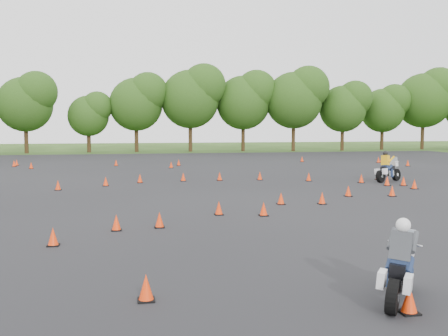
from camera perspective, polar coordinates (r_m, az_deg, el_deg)
name	(u,v)px	position (r m, az deg, el deg)	size (l,w,h in m)	color
ground	(244,210)	(18.17, 2.29, -4.84)	(140.00, 140.00, 0.00)	#2D5119
asphalt_pad	(216,189)	(24.00, -0.87, -2.44)	(62.00, 62.00, 0.00)	black
treeline	(191,110)	(52.96, -3.78, 6.59)	(86.58, 32.29, 10.76)	#264714
traffic_cones	(216,185)	(23.66, -0.87, -2.00)	(35.78, 33.05, 0.45)	#FF380A
rider_grey	(398,259)	(9.33, 19.25, -9.78)	(1.95, 0.60, 1.51)	#3D4044
rider_yellow	(389,166)	(28.58, 18.37, 0.19)	(2.18, 0.67, 1.69)	gold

